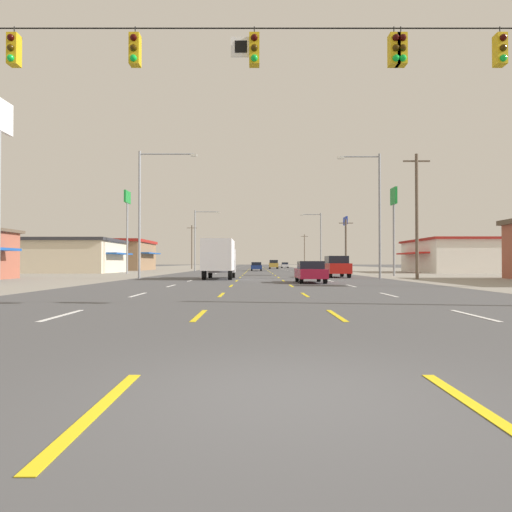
{
  "coord_description": "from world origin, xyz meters",
  "views": [
    {
      "loc": [
        -0.3,
        -4.68,
        1.35
      ],
      "look_at": [
        -0.56,
        56.62,
        2.26
      ],
      "focal_mm": 32.15,
      "sensor_mm": 36.0,
      "label": 1
    }
  ],
  "objects_px": {
    "sedan_inner_right_nearest": "(312,272)",
    "streetlight_left_row_1": "(199,236)",
    "suv_far_right_mid": "(338,266)",
    "suv_inner_right_far": "(275,264)",
    "sedan_center_turn_midfar": "(258,266)",
    "pole_sign_left_row_0": "(2,139)",
    "streetlight_right_row_1": "(321,238)",
    "pole_sign_right_row_1": "(396,211)",
    "pole_sign_right_row_2": "(347,229)",
    "streetlight_left_row_0": "(147,204)",
    "box_truck_inner_left_near": "(221,257)",
    "pole_sign_left_row_1": "(129,211)",
    "hatchback_far_left_farther": "(229,265)",
    "sedan_far_right_farthest": "(287,265)",
    "streetlight_right_row_0": "(378,208)"
  },
  "relations": [
    {
      "from": "sedan_inner_right_nearest",
      "to": "streetlight_left_row_1",
      "type": "height_order",
      "value": "streetlight_left_row_1"
    },
    {
      "from": "suv_far_right_mid",
      "to": "suv_inner_right_far",
      "type": "height_order",
      "value": "same"
    },
    {
      "from": "suv_far_right_mid",
      "to": "sedan_center_turn_midfar",
      "type": "height_order",
      "value": "suv_far_right_mid"
    },
    {
      "from": "pole_sign_left_row_0",
      "to": "streetlight_right_row_1",
      "type": "distance_m",
      "value": 53.4
    },
    {
      "from": "pole_sign_right_row_1",
      "to": "streetlight_right_row_1",
      "type": "height_order",
      "value": "streetlight_right_row_1"
    },
    {
      "from": "sedan_center_turn_midfar",
      "to": "pole_sign_right_row_2",
      "type": "distance_m",
      "value": 16.09
    },
    {
      "from": "sedan_center_turn_midfar",
      "to": "suv_inner_right_far",
      "type": "bearing_deg",
      "value": 81.52
    },
    {
      "from": "sedan_inner_right_nearest",
      "to": "pole_sign_right_row_2",
      "type": "xyz_separation_m",
      "value": [
        11.2,
        45.14,
        6.23
      ]
    },
    {
      "from": "suv_inner_right_far",
      "to": "sedan_center_turn_midfar",
      "type": "bearing_deg",
      "value": -98.48
    },
    {
      "from": "streetlight_left_row_0",
      "to": "suv_inner_right_far",
      "type": "bearing_deg",
      "value": 78.29
    },
    {
      "from": "box_truck_inner_left_near",
      "to": "streetlight_left_row_1",
      "type": "distance_m",
      "value": 36.13
    },
    {
      "from": "sedan_center_turn_midfar",
      "to": "pole_sign_left_row_1",
      "type": "bearing_deg",
      "value": -130.27
    },
    {
      "from": "pole_sign_left_row_1",
      "to": "box_truck_inner_left_near",
      "type": "bearing_deg",
      "value": -55.56
    },
    {
      "from": "pole_sign_right_row_1",
      "to": "pole_sign_right_row_2",
      "type": "distance_m",
      "value": 29.04
    },
    {
      "from": "suv_far_right_mid",
      "to": "pole_sign_left_row_1",
      "type": "bearing_deg",
      "value": 147.81
    },
    {
      "from": "hatchback_far_left_farther",
      "to": "pole_sign_right_row_2",
      "type": "distance_m",
      "value": 37.47
    },
    {
      "from": "sedan_inner_right_nearest",
      "to": "streetlight_right_row_1",
      "type": "height_order",
      "value": "streetlight_right_row_1"
    },
    {
      "from": "sedan_inner_right_nearest",
      "to": "hatchback_far_left_farther",
      "type": "xyz_separation_m",
      "value": [
        -10.46,
        75.08,
        0.03
      ]
    },
    {
      "from": "box_truck_inner_left_near",
      "to": "pole_sign_left_row_0",
      "type": "bearing_deg",
      "value": -135.86
    },
    {
      "from": "pole_sign_right_row_2",
      "to": "pole_sign_left_row_0",
      "type": "bearing_deg",
      "value": -121.21
    },
    {
      "from": "suv_inner_right_far",
      "to": "pole_sign_right_row_1",
      "type": "distance_m",
      "value": 56.73
    },
    {
      "from": "sedan_far_right_farthest",
      "to": "pole_sign_right_row_1",
      "type": "relative_size",
      "value": 0.49
    },
    {
      "from": "streetlight_left_row_1",
      "to": "streetlight_right_row_1",
      "type": "distance_m",
      "value": 19.57
    },
    {
      "from": "pole_sign_right_row_1",
      "to": "sedan_far_right_farthest",
      "type": "bearing_deg",
      "value": 95.33
    },
    {
      "from": "streetlight_right_row_0",
      "to": "streetlight_left_row_1",
      "type": "relative_size",
      "value": 1.08
    },
    {
      "from": "hatchback_far_left_farther",
      "to": "streetlight_left_row_1",
      "type": "bearing_deg",
      "value": -94.7
    },
    {
      "from": "pole_sign_right_row_1",
      "to": "pole_sign_left_row_1",
      "type": "bearing_deg",
      "value": 161.16
    },
    {
      "from": "box_truck_inner_left_near",
      "to": "streetlight_right_row_0",
      "type": "height_order",
      "value": "streetlight_right_row_0"
    },
    {
      "from": "suv_far_right_mid",
      "to": "sedan_far_right_farthest",
      "type": "relative_size",
      "value": 1.09
    },
    {
      "from": "pole_sign_right_row_2",
      "to": "pole_sign_right_row_1",
      "type": "bearing_deg",
      "value": -91.34
    },
    {
      "from": "pole_sign_left_row_0",
      "to": "sedan_center_turn_midfar",
      "type": "bearing_deg",
      "value": 73.17
    },
    {
      "from": "pole_sign_left_row_0",
      "to": "streetlight_right_row_0",
      "type": "relative_size",
      "value": 1.04
    },
    {
      "from": "sedan_far_right_farthest",
      "to": "pole_sign_left_row_1",
      "type": "distance_m",
      "value": 66.38
    },
    {
      "from": "sedan_center_turn_midfar",
      "to": "hatchback_far_left_farther",
      "type": "relative_size",
      "value": 1.15
    },
    {
      "from": "box_truck_inner_left_near",
      "to": "streetlight_right_row_1",
      "type": "xyz_separation_m",
      "value": [
        13.2,
        35.35,
        3.55
      ]
    },
    {
      "from": "sedan_far_right_farthest",
      "to": "streetlight_right_row_1",
      "type": "height_order",
      "value": "streetlight_right_row_1"
    },
    {
      "from": "sedan_inner_right_nearest",
      "to": "pole_sign_left_row_1",
      "type": "height_order",
      "value": "pole_sign_left_row_1"
    },
    {
      "from": "pole_sign_left_row_0",
      "to": "suv_inner_right_far",
      "type": "bearing_deg",
      "value": 75.96
    },
    {
      "from": "pole_sign_right_row_1",
      "to": "sedan_inner_right_nearest",
      "type": "bearing_deg",
      "value": -123.16
    },
    {
      "from": "sedan_inner_right_nearest",
      "to": "pole_sign_right_row_2",
      "type": "height_order",
      "value": "pole_sign_right_row_2"
    },
    {
      "from": "box_truck_inner_left_near",
      "to": "pole_sign_right_row_1",
      "type": "xyz_separation_m",
      "value": [
        17.28,
        8.76,
        4.89
      ]
    },
    {
      "from": "pole_sign_left_row_1",
      "to": "pole_sign_right_row_2",
      "type": "xyz_separation_m",
      "value": [
        31.09,
        18.65,
        -0.87
      ]
    },
    {
      "from": "pole_sign_left_row_0",
      "to": "streetlight_right_row_1",
      "type": "relative_size",
      "value": 1.17
    },
    {
      "from": "streetlight_right_row_0",
      "to": "sedan_far_right_farthest",
      "type": "bearing_deg",
      "value": 91.88
    },
    {
      "from": "pole_sign_left_row_1",
      "to": "streetlight_right_row_1",
      "type": "distance_m",
      "value": 31.02
    },
    {
      "from": "streetlight_left_row_1",
      "to": "sedan_far_right_farthest",
      "type": "bearing_deg",
      "value": 69.55
    },
    {
      "from": "sedan_far_right_farthest",
      "to": "pole_sign_right_row_1",
      "type": "xyz_separation_m",
      "value": [
        6.72,
        -71.98,
        5.97
      ]
    },
    {
      "from": "box_truck_inner_left_near",
      "to": "pole_sign_right_row_2",
      "type": "height_order",
      "value": "pole_sign_right_row_2"
    },
    {
      "from": "sedan_center_turn_midfar",
      "to": "streetlight_right_row_0",
      "type": "bearing_deg",
      "value": -75.18
    },
    {
      "from": "sedan_far_right_farthest",
      "to": "streetlight_left_row_1",
      "type": "relative_size",
      "value": 0.46
    }
  ]
}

